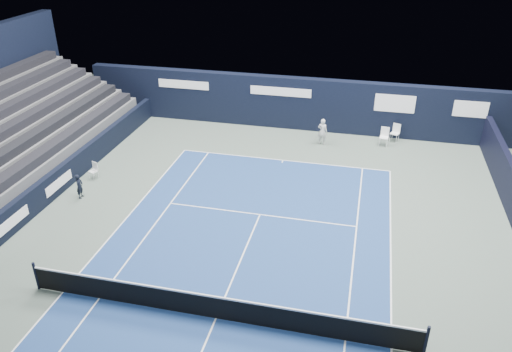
{
  "coord_description": "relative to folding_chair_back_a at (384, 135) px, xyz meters",
  "views": [
    {
      "loc": [
        3.99,
        -11.38,
        11.53
      ],
      "look_at": [
        -0.42,
        7.45,
        1.3
      ],
      "focal_mm": 35.0,
      "sensor_mm": 36.0,
      "label": 1
    }
  ],
  "objects": [
    {
      "name": "back_sponsor_wall",
      "position": [
        -5.11,
        1.38,
        0.96
      ],
      "size": [
        26.0,
        0.63,
        3.1
      ],
      "color": "black",
      "rests_on": "ground"
    },
    {
      "name": "ground",
      "position": [
        -5.11,
        -13.12,
        -0.59
      ],
      "size": [
        48.0,
        48.0,
        0.0
      ],
      "primitive_type": "plane",
      "color": "#4D5B51",
      "rests_on": "ground"
    },
    {
      "name": "court_markings",
      "position": [
        -5.11,
        -15.12,
        -0.58
      ],
      "size": [
        11.03,
        23.83,
        0.0
      ],
      "color": "white",
      "rests_on": "court_surface"
    },
    {
      "name": "line_judge_chair",
      "position": [
        -13.76,
        -7.24,
        -0.13
      ],
      "size": [
        0.46,
        0.45,
        0.82
      ],
      "rotation": [
        0.0,
        0.0,
        -0.35
      ],
      "color": "white",
      "rests_on": "ground"
    },
    {
      "name": "side_barrier_left",
      "position": [
        -14.61,
        -9.14,
        0.01
      ],
      "size": [
        0.33,
        22.0,
        1.2
      ],
      "color": "black",
      "rests_on": "ground"
    },
    {
      "name": "court_surface",
      "position": [
        -5.11,
        -15.12,
        -0.59
      ],
      "size": [
        10.97,
        23.77,
        0.01
      ],
      "primitive_type": "cube",
      "color": "navy",
      "rests_on": "ground"
    },
    {
      "name": "folding_chair_back_a",
      "position": [
        0.0,
        0.0,
        0.0
      ],
      "size": [
        0.51,
        0.5,
        1.04
      ],
      "rotation": [
        0.0,
        0.0,
        -0.12
      ],
      "color": "white",
      "rests_on": "ground"
    },
    {
      "name": "folding_chair_back_b",
      "position": [
        0.62,
        0.75,
        -0.02
      ],
      "size": [
        0.58,
        0.57,
        1.01
      ],
      "rotation": [
        0.0,
        0.0,
        -0.39
      ],
      "color": "white",
      "rests_on": "ground"
    },
    {
      "name": "tennis_player",
      "position": [
        -3.38,
        -0.65,
        0.16
      ],
      "size": [
        0.6,
        0.84,
        1.5
      ],
      "color": "silver",
      "rests_on": "ground"
    },
    {
      "name": "tennis_net",
      "position": [
        -5.11,
        -15.12,
        -0.08
      ],
      "size": [
        12.9,
        0.1,
        1.1
      ],
      "color": "black",
      "rests_on": "ground"
    },
    {
      "name": "line_judge",
      "position": [
        -13.41,
        -9.13,
        -0.02
      ],
      "size": [
        0.3,
        0.44,
        1.15
      ],
      "primitive_type": "imported",
      "rotation": [
        0.0,
        0.0,
        1.63
      ],
      "color": "black",
      "rests_on": "ground"
    }
  ]
}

